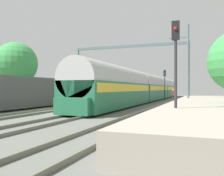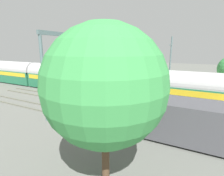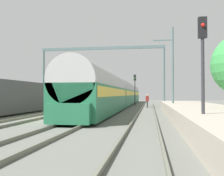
{
  "view_description": "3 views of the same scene",
  "coord_description": "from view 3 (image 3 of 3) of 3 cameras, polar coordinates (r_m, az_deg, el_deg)",
  "views": [
    {
      "loc": [
        9.69,
        -16.9,
        1.82
      ],
      "look_at": [
        1.96,
        3.85,
        1.88
      ],
      "focal_mm": 39.62,
      "sensor_mm": 36.0,
      "label": 1
    },
    {
      "loc": [
        -18.23,
        3.89,
        6.46
      ],
      "look_at": [
        -0.58,
        12.99,
        1.81
      ],
      "focal_mm": 27.75,
      "sensor_mm": 36.0,
      "label": 2
    },
    {
      "loc": [
        6.24,
        -16.06,
        1.73
      ],
      "look_at": [
        0.98,
        18.41,
        2.6
      ],
      "focal_mm": 40.6,
      "sensor_mm": 36.0,
      "label": 3
    }
  ],
  "objects": [
    {
      "name": "passenger_train",
      "position": [
        37.53,
        2.13,
        -1.06
      ],
      "size": [
        2.93,
        49.2,
        3.82
      ],
      "color": "#236B47",
      "rests_on": "ground"
    },
    {
      "name": "railway_signal_near",
      "position": [
        11.48,
        19.75,
        6.12
      ],
      "size": [
        0.36,
        0.3,
        5.02
      ],
      "color": "#2D2D33",
      "rests_on": "ground"
    },
    {
      "name": "track_west",
      "position": [
        18.1,
        -18.42,
        -6.58
      ],
      "size": [
        1.52,
        60.0,
        0.16
      ],
      "color": "#646557",
      "rests_on": "ground"
    },
    {
      "name": "catenary_gantry",
      "position": [
        32.78,
        -2.38,
        5.85
      ],
      "size": [
        16.16,
        0.28,
        7.86
      ],
      "color": "slate",
      "rests_on": "ground"
    },
    {
      "name": "track_far_east",
      "position": [
        16.14,
        7.42,
        -7.28
      ],
      "size": [
        1.52,
        60.0,
        0.16
      ],
      "color": "#646557",
      "rests_on": "ground"
    },
    {
      "name": "track_east",
      "position": [
        16.7,
        -6.26,
        -7.08
      ],
      "size": [
        1.52,
        60.0,
        0.16
      ],
      "color": "#646557",
      "rests_on": "ground"
    },
    {
      "name": "person_crossing",
      "position": [
        33.23,
        7.96,
        -2.62
      ],
      "size": [
        0.44,
        0.32,
        1.73
      ],
      "rotation": [
        0.0,
        0.0,
        3.37
      ],
      "color": "#353535",
      "rests_on": "ground"
    },
    {
      "name": "platform",
      "position": [
        18.43,
        19.56,
        -5.32
      ],
      "size": [
        4.4,
        28.0,
        0.9
      ],
      "color": "#A39989",
      "rests_on": "ground"
    },
    {
      "name": "railway_signal_far",
      "position": [
        38.76,
        5.18,
        0.53
      ],
      "size": [
        0.36,
        0.3,
        4.74
      ],
      "color": "#2D2D33",
      "rests_on": "ground"
    },
    {
      "name": "catenary_pole_east_mid",
      "position": [
        24.24,
        13.39,
        4.34
      ],
      "size": [
        1.9,
        0.2,
        8.0
      ],
      "color": "slate",
      "rests_on": "ground"
    },
    {
      "name": "ground",
      "position": [
        17.31,
        -12.59,
        -7.12
      ],
      "size": [
        120.0,
        120.0,
        0.0
      ],
      "primitive_type": "plane",
      "color": "#61635D"
    }
  ]
}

